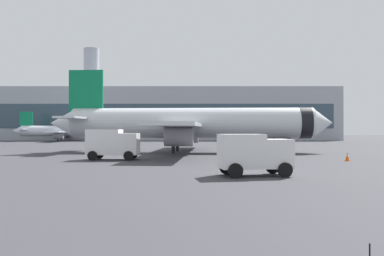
% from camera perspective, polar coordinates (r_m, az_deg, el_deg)
% --- Properties ---
extents(airplane_at_gate, '(35.75, 32.25, 10.50)m').
position_cam_1_polar(airplane_at_gate, '(49.36, -0.32, 0.67)').
color(airplane_at_gate, silver).
rests_on(airplane_at_gate, ground).
extents(airplane_taxiing, '(24.76, 22.37, 7.27)m').
position_cam_1_polar(airplane_taxiing, '(102.30, -17.92, -0.42)').
color(airplane_taxiing, silver).
rests_on(airplane_taxiing, ground).
extents(service_truck, '(4.87, 2.67, 2.90)m').
position_cam_1_polar(service_truck, '(38.28, -11.38, -2.13)').
color(service_truck, white).
rests_on(service_truck, ground).
extents(fuel_truck, '(6.46, 4.39, 3.20)m').
position_cam_1_polar(fuel_truck, '(50.78, 10.58, -1.48)').
color(fuel_truck, gray).
rests_on(fuel_truck, ground).
extents(cargo_van, '(4.66, 2.93, 2.60)m').
position_cam_1_polar(cargo_van, '(24.69, 9.02, -3.54)').
color(cargo_van, white).
rests_on(cargo_van, ground).
extents(safety_cone_near, '(0.44, 0.44, 0.64)m').
position_cam_1_polar(safety_cone_near, '(53.89, 11.23, -2.96)').
color(safety_cone_near, '#F2590C').
rests_on(safety_cone_near, ground).
extents(safety_cone_mid, '(0.44, 0.44, 0.83)m').
position_cam_1_polar(safety_cone_mid, '(38.86, 21.65, -3.86)').
color(safety_cone_mid, '#F2590C').
rests_on(safety_cone_mid, ground).
extents(terminal_building, '(104.64, 20.30, 26.34)m').
position_cam_1_polar(terminal_building, '(114.28, -6.22, 1.97)').
color(terminal_building, '#9EA3AD').
rests_on(terminal_building, ground).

